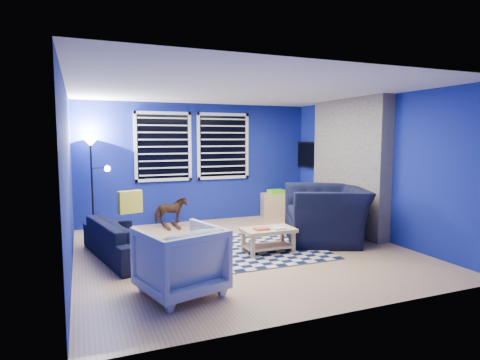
# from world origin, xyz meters

# --- Properties ---
(floor) EXTENTS (5.00, 5.00, 0.00)m
(floor) POSITION_xyz_m (0.00, 0.00, 0.00)
(floor) COLOR tan
(floor) RESTS_ON ground
(ceiling) EXTENTS (5.00, 5.00, 0.00)m
(ceiling) POSITION_xyz_m (0.00, 0.00, 2.50)
(ceiling) COLOR white
(ceiling) RESTS_ON wall_back
(wall_back) EXTENTS (5.00, 0.00, 5.00)m
(wall_back) POSITION_xyz_m (0.00, 2.50, 1.25)
(wall_back) COLOR navy
(wall_back) RESTS_ON floor
(wall_left) EXTENTS (0.00, 5.00, 5.00)m
(wall_left) POSITION_xyz_m (-2.50, 0.00, 1.25)
(wall_left) COLOR navy
(wall_left) RESTS_ON floor
(wall_right) EXTENTS (0.00, 5.00, 5.00)m
(wall_right) POSITION_xyz_m (2.50, 0.00, 1.25)
(wall_right) COLOR navy
(wall_right) RESTS_ON floor
(fireplace) EXTENTS (0.65, 2.00, 2.50)m
(fireplace) POSITION_xyz_m (2.36, 0.50, 1.20)
(fireplace) COLOR gray
(fireplace) RESTS_ON floor
(window_left) EXTENTS (1.17, 0.06, 1.42)m
(window_left) POSITION_xyz_m (-0.75, 2.46, 1.60)
(window_left) COLOR black
(window_left) RESTS_ON wall_back
(window_right) EXTENTS (1.17, 0.06, 1.42)m
(window_right) POSITION_xyz_m (0.55, 2.46, 1.60)
(window_right) COLOR black
(window_right) RESTS_ON wall_back
(tv) EXTENTS (0.07, 1.00, 0.58)m
(tv) POSITION_xyz_m (2.45, 2.00, 1.40)
(tv) COLOR black
(tv) RESTS_ON wall_right
(rug) EXTENTS (2.51, 2.01, 0.02)m
(rug) POSITION_xyz_m (-0.03, 0.01, 0.01)
(rug) COLOR black
(rug) RESTS_ON floor
(sofa) EXTENTS (2.04, 1.15, 0.56)m
(sofa) POSITION_xyz_m (-1.77, 0.35, 0.28)
(sofa) COLOR black
(sofa) RESTS_ON floor
(armchair_big) EXTENTS (1.82, 1.72, 0.94)m
(armchair_big) POSITION_xyz_m (1.56, 0.04, 0.47)
(armchair_big) COLOR black
(armchair_big) RESTS_ON floor
(armchair_bent) EXTENTS (1.05, 1.07, 0.79)m
(armchair_bent) POSITION_xyz_m (-1.34, -1.38, 0.40)
(armchair_bent) COLOR gray
(armchair_bent) RESTS_ON floor
(rocking_horse) EXTENTS (0.32, 0.64, 0.53)m
(rocking_horse) POSITION_xyz_m (-0.71, 2.07, 0.33)
(rocking_horse) COLOR #432315
(rocking_horse) RESTS_ON floor
(coffee_table) EXTENTS (0.81, 0.47, 0.41)m
(coffee_table) POSITION_xyz_m (0.31, -0.27, 0.28)
(coffee_table) COLOR #DAB87B
(coffee_table) RESTS_ON rug
(cabinet) EXTENTS (0.72, 0.55, 0.62)m
(cabinet) POSITION_xyz_m (1.73, 2.25, 0.28)
(cabinet) COLOR #DAB87B
(cabinet) RESTS_ON floor
(floor_lamp) EXTENTS (0.49, 0.30, 1.79)m
(floor_lamp) POSITION_xyz_m (-2.13, 2.25, 1.47)
(floor_lamp) COLOR black
(floor_lamp) RESTS_ON floor
(throw_pillow) EXTENTS (0.40, 0.23, 0.37)m
(throw_pillow) POSITION_xyz_m (-1.62, 0.89, 0.74)
(throw_pillow) COLOR yellow
(throw_pillow) RESTS_ON sofa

